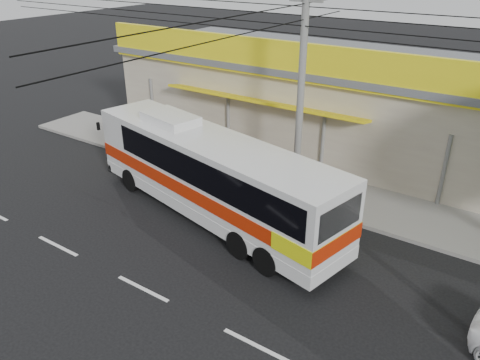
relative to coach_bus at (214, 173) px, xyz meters
The scene contains 8 objects.
ground 2.82m from the coach_bus, 71.36° to the right, with size 120.00×120.00×0.00m, color black.
sidewalk 4.42m from the coach_bus, 80.33° to the left, with size 30.00×3.20×0.15m, color gray.
lane_markings 4.93m from the coach_bus, 81.44° to the right, with size 50.00×0.12×0.01m, color silver, non-canonical shape.
storefront_building 9.56m from the coach_bus, 85.95° to the left, with size 22.60×9.20×5.70m.
coach_bus is the anchor object (origin of this frame).
motorbike_red 10.12m from the coach_bus, 156.50° to the left, with size 0.68×1.95×1.02m, color maroon.
motorbike_dark 7.62m from the coach_bus, 138.28° to the left, with size 0.45×1.59×0.96m, color black.
utility_pole 6.26m from the coach_bus, 65.18° to the left, with size 34.00×14.00×8.35m.
Camera 1 is at (8.58, -10.04, 9.00)m, focal length 35.00 mm.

